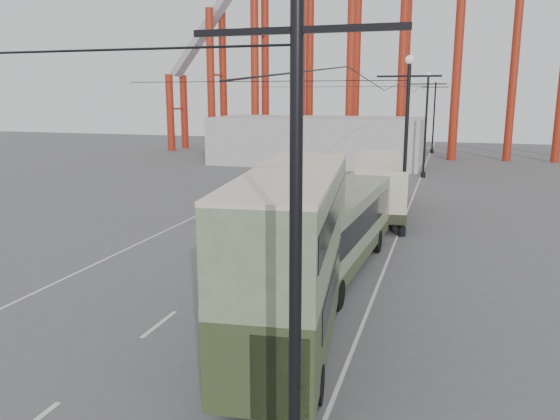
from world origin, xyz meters
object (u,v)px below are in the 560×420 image
(single_decker_green, at_px, (334,229))
(pedestrian, at_px, (230,252))
(double_decker_bus, at_px, (292,249))
(single_decker_cream, at_px, (379,183))
(lamp_post_near, at_px, (297,62))

(single_decker_green, distance_m, pedestrian, 4.51)
(double_decker_bus, relative_size, single_decker_green, 0.84)
(single_decker_green, xyz_separation_m, single_decker_cream, (0.35, 12.19, 0.06))
(lamp_post_near, xyz_separation_m, single_decker_green, (-2.26, 14.06, -5.97))
(lamp_post_near, xyz_separation_m, double_decker_bus, (-2.04, 6.96, -4.90))
(lamp_post_near, bearing_deg, single_decker_green, 99.14)
(lamp_post_near, relative_size, single_decker_green, 0.90)
(lamp_post_near, distance_m, double_decker_bus, 8.75)
(pedestrian, bearing_deg, single_decker_cream, -148.40)
(lamp_post_near, xyz_separation_m, pedestrian, (-6.48, 12.86, -7.03))
(double_decker_bus, height_order, single_decker_green, double_decker_bus)
(lamp_post_near, bearing_deg, single_decker_cream, 94.17)
(single_decker_cream, bearing_deg, lamp_post_near, -93.69)
(single_decker_cream, relative_size, pedestrian, 6.90)
(single_decker_cream, bearing_deg, pedestrian, -116.68)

